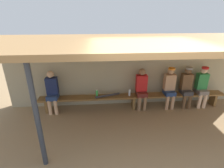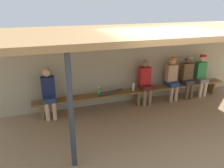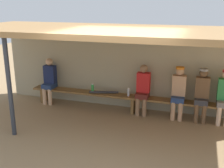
{
  "view_description": "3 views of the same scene",
  "coord_description": "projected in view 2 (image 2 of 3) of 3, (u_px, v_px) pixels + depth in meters",
  "views": [
    {
      "loc": [
        -1.1,
        -3.32,
        2.89
      ],
      "look_at": [
        -0.73,
        1.17,
        1.04
      ],
      "focal_mm": 27.37,
      "sensor_mm": 36.0,
      "label": 1
    },
    {
      "loc": [
        -2.69,
        -4.07,
        2.92
      ],
      "look_at": [
        -0.86,
        1.35,
        0.81
      ],
      "focal_mm": 35.88,
      "sensor_mm": 36.0,
      "label": 2
    },
    {
      "loc": [
        1.6,
        -5.27,
        2.87
      ],
      "look_at": [
        -0.55,
        1.37,
        0.81
      ],
      "focal_mm": 44.18,
      "sensor_mm": 36.0,
      "label": 3
    }
  ],
  "objects": [
    {
      "name": "water_bottle_blue",
      "position": [
        99.0,
        91.0,
        6.26
      ],
      "size": [
        0.07,
        0.07,
        0.25
      ],
      "color": "green",
      "rests_on": "bench"
    },
    {
      "name": "bench",
      "position": [
        137.0,
        92.0,
        6.68
      ],
      "size": [
        6.0,
        0.36,
        0.46
      ],
      "color": "brown",
      "rests_on": "ground"
    },
    {
      "name": "ground_plane",
      "position": [
        163.0,
        130.0,
        5.43
      ],
      "size": [
        24.0,
        24.0,
        0.0
      ],
      "primitive_type": "plane",
      "color": "#937754"
    },
    {
      "name": "baseball_bat",
      "position": [
        110.0,
        92.0,
        6.39
      ],
      "size": [
        0.79,
        0.3,
        0.07
      ],
      "primitive_type": "cylinder",
      "rotation": [
        0.0,
        1.57,
        0.29
      ],
      "color": "#333338",
      "rests_on": "bench"
    },
    {
      "name": "player_near_post",
      "position": [
        49.0,
        92.0,
        5.81
      ],
      "size": [
        0.34,
        0.42,
        1.34
      ],
      "color": "navy",
      "rests_on": "ground"
    },
    {
      "name": "dugout_roof",
      "position": [
        155.0,
        32.0,
        5.28
      ],
      "size": [
        8.0,
        2.8,
        0.12
      ],
      "primitive_type": "cube",
      "color": "#9E7547",
      "rests_on": "back_wall"
    },
    {
      "name": "back_wall",
      "position": [
        132.0,
        65.0,
        6.83
      ],
      "size": [
        8.0,
        0.2,
        2.2
      ],
      "primitive_type": "cube",
      "color": "tan",
      "rests_on": "ground"
    },
    {
      "name": "player_rightmost",
      "position": [
        172.0,
        77.0,
        6.91
      ],
      "size": [
        0.34,
        0.42,
        1.34
      ],
      "color": "navy",
      "rests_on": "ground"
    },
    {
      "name": "player_with_sunglasses",
      "position": [
        145.0,
        80.0,
        6.64
      ],
      "size": [
        0.34,
        0.42,
        1.34
      ],
      "color": "#591E19",
      "rests_on": "ground"
    },
    {
      "name": "support_post",
      "position": [
        71.0,
        113.0,
        3.89
      ],
      "size": [
        0.1,
        0.1,
        2.2
      ],
      "primitive_type": "cylinder",
      "color": "#2D333D",
      "rests_on": "ground"
    },
    {
      "name": "player_leftmost",
      "position": [
        187.0,
        75.0,
        7.07
      ],
      "size": [
        0.34,
        0.42,
        1.34
      ],
      "color": "#333338",
      "rests_on": "ground"
    },
    {
      "name": "water_bottle_green",
      "position": [
        133.0,
        87.0,
        6.57
      ],
      "size": [
        0.07,
        0.07,
        0.22
      ],
      "color": "silver",
      "rests_on": "bench"
    },
    {
      "name": "player_in_white",
      "position": [
        201.0,
        73.0,
        7.23
      ],
      "size": [
        0.34,
        0.42,
        1.34
      ],
      "color": "slate",
      "rests_on": "ground"
    }
  ]
}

